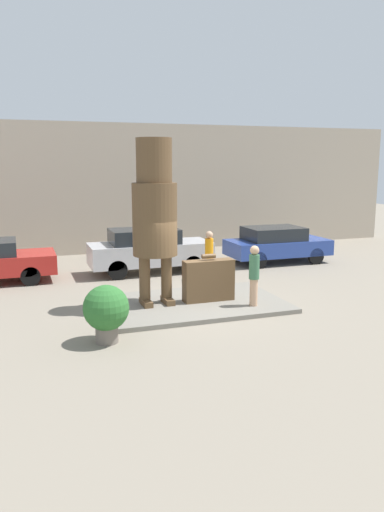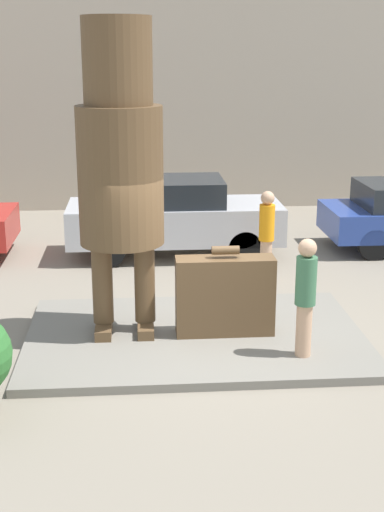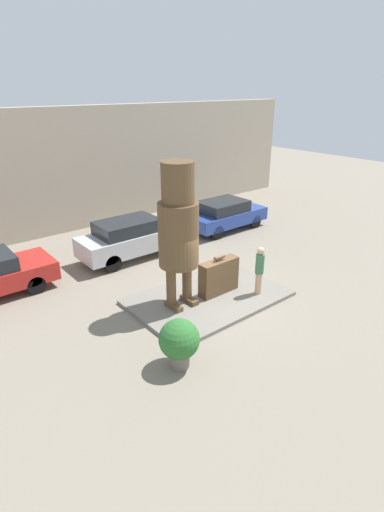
# 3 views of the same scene
# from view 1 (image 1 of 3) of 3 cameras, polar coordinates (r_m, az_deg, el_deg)

# --- Properties ---
(ground_plane) EXTENTS (60.00, 60.00, 0.00)m
(ground_plane) POSITION_cam_1_polar(r_m,az_deg,el_deg) (14.51, 0.20, -5.71)
(ground_plane) COLOR gray
(pedestal) EXTENTS (5.12, 3.39, 0.12)m
(pedestal) POSITION_cam_1_polar(r_m,az_deg,el_deg) (14.49, 0.20, -5.47)
(pedestal) COLOR slate
(pedestal) RESTS_ON ground_plane
(building_backdrop) EXTENTS (28.00, 0.60, 5.84)m
(building_backdrop) POSITION_cam_1_polar(r_m,az_deg,el_deg) (23.35, -7.88, 7.67)
(building_backdrop) COLOR tan
(building_backdrop) RESTS_ON ground_plane
(statue_figure) EXTENTS (1.25, 1.25, 4.62)m
(statue_figure) POSITION_cam_1_polar(r_m,az_deg,el_deg) (13.86, -4.28, 5.40)
(statue_figure) COLOR brown
(statue_figure) RESTS_ON pedestal
(giant_suitcase) EXTENTS (1.48, 0.43, 1.38)m
(giant_suitcase) POSITION_cam_1_polar(r_m,az_deg,el_deg) (14.45, 1.90, -2.78)
(giant_suitcase) COLOR brown
(giant_suitcase) RESTS_ON pedestal
(tourist) EXTENTS (0.29, 0.29, 1.71)m
(tourist) POSITION_cam_1_polar(r_m,az_deg,el_deg) (13.97, 7.11, -1.94)
(tourist) COLOR tan
(tourist) RESTS_ON pedestal
(parked_car_silver) EXTENTS (4.53, 1.72, 1.67)m
(parked_car_silver) POSITION_cam_1_polar(r_m,az_deg,el_deg) (18.71, -4.94, 0.74)
(parked_car_silver) COLOR #B7B7BC
(parked_car_silver) RESTS_ON ground_plane
(parked_car_blue) EXTENTS (4.19, 1.86, 1.49)m
(parked_car_blue) POSITION_cam_1_polar(r_m,az_deg,el_deg) (20.86, 9.63, 1.41)
(parked_car_blue) COLOR #284293
(parked_car_blue) RESTS_ON ground_plane
(planter_pot) EXTENTS (1.06, 1.06, 1.35)m
(planter_pot) POSITION_cam_1_polar(r_m,az_deg,el_deg) (11.58, -9.78, -6.10)
(planter_pot) COLOR #70665B
(planter_pot) RESTS_ON ground_plane
(worker_hivis) EXTENTS (0.29, 0.29, 1.73)m
(worker_hivis) POSITION_cam_1_polar(r_m,az_deg,el_deg) (17.51, 1.97, 0.31)
(worker_hivis) COLOR tan
(worker_hivis) RESTS_ON ground_plane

